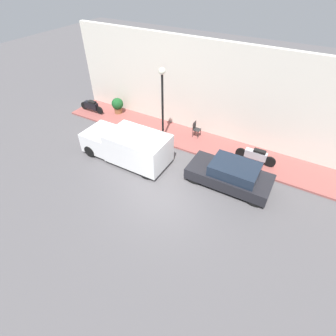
{
  "coord_description": "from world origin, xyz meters",
  "views": [
    {
      "loc": [
        -7.14,
        -4.26,
        8.74
      ],
      "look_at": [
        1.27,
        0.56,
        0.6
      ],
      "focal_mm": 28.0,
      "sensor_mm": 36.0,
      "label": 1
    }
  ],
  "objects_px": {
    "motorcycle_black": "(92,106)",
    "streetlamp": "(162,92)",
    "delivery_van": "(127,145)",
    "potted_plant": "(118,105)",
    "parked_car": "(231,174)",
    "cafe_chair": "(196,128)",
    "scooter_silver": "(256,155)"
  },
  "relations": [
    {
      "from": "motorcycle_black",
      "to": "streetlamp",
      "type": "relative_size",
      "value": 0.46
    },
    {
      "from": "delivery_van",
      "to": "potted_plant",
      "type": "xyz_separation_m",
      "value": [
        3.68,
        3.54,
        -0.17
      ]
    },
    {
      "from": "delivery_van",
      "to": "streetlamp",
      "type": "bearing_deg",
      "value": -15.3
    },
    {
      "from": "parked_car",
      "to": "potted_plant",
      "type": "distance_m",
      "value": 9.41
    },
    {
      "from": "potted_plant",
      "to": "cafe_chair",
      "type": "height_order",
      "value": "potted_plant"
    },
    {
      "from": "motorcycle_black",
      "to": "scooter_silver",
      "type": "distance_m",
      "value": 11.23
    },
    {
      "from": "potted_plant",
      "to": "cafe_chair",
      "type": "distance_m",
      "value": 5.79
    },
    {
      "from": "scooter_silver",
      "to": "streetlamp",
      "type": "height_order",
      "value": "streetlamp"
    },
    {
      "from": "parked_car",
      "to": "cafe_chair",
      "type": "xyz_separation_m",
      "value": [
        2.9,
        3.16,
        0.02
      ]
    },
    {
      "from": "potted_plant",
      "to": "cafe_chair",
      "type": "bearing_deg",
      "value": -89.97
    },
    {
      "from": "motorcycle_black",
      "to": "scooter_silver",
      "type": "relative_size",
      "value": 0.91
    },
    {
      "from": "motorcycle_black",
      "to": "potted_plant",
      "type": "height_order",
      "value": "potted_plant"
    },
    {
      "from": "potted_plant",
      "to": "cafe_chair",
      "type": "relative_size",
      "value": 1.15
    },
    {
      "from": "delivery_van",
      "to": "motorcycle_black",
      "type": "bearing_deg",
      "value": 60.62
    },
    {
      "from": "delivery_van",
      "to": "motorcycle_black",
      "type": "distance_m",
      "value": 5.98
    },
    {
      "from": "parked_car",
      "to": "motorcycle_black",
      "type": "bearing_deg",
      "value": 78.56
    },
    {
      "from": "scooter_silver",
      "to": "parked_car",
      "type": "bearing_deg",
      "value": 164.33
    },
    {
      "from": "scooter_silver",
      "to": "potted_plant",
      "type": "relative_size",
      "value": 1.99
    },
    {
      "from": "motorcycle_black",
      "to": "potted_plant",
      "type": "distance_m",
      "value": 1.83
    },
    {
      "from": "motorcycle_black",
      "to": "cafe_chair",
      "type": "distance_m",
      "value": 7.49
    },
    {
      "from": "motorcycle_black",
      "to": "delivery_van",
      "type": "bearing_deg",
      "value": -119.38
    },
    {
      "from": "parked_car",
      "to": "motorcycle_black",
      "type": "relative_size",
      "value": 2.06
    },
    {
      "from": "scooter_silver",
      "to": "streetlamp",
      "type": "bearing_deg",
      "value": 94.68
    },
    {
      "from": "delivery_van",
      "to": "potted_plant",
      "type": "relative_size",
      "value": 4.53
    },
    {
      "from": "streetlamp",
      "to": "parked_car",
      "type": "bearing_deg",
      "value": -110.22
    },
    {
      "from": "delivery_van",
      "to": "potted_plant",
      "type": "height_order",
      "value": "delivery_van"
    },
    {
      "from": "motorcycle_black",
      "to": "streetlamp",
      "type": "bearing_deg",
      "value": -93.95
    },
    {
      "from": "parked_car",
      "to": "streetlamp",
      "type": "bearing_deg",
      "value": 69.78
    },
    {
      "from": "delivery_van",
      "to": "motorcycle_black",
      "type": "relative_size",
      "value": 2.51
    },
    {
      "from": "delivery_van",
      "to": "scooter_silver",
      "type": "bearing_deg",
      "value": -63.85
    },
    {
      "from": "scooter_silver",
      "to": "delivery_van",
      "type": "bearing_deg",
      "value": 116.15
    },
    {
      "from": "parked_car",
      "to": "delivery_van",
      "type": "bearing_deg",
      "value": 98.21
    }
  ]
}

